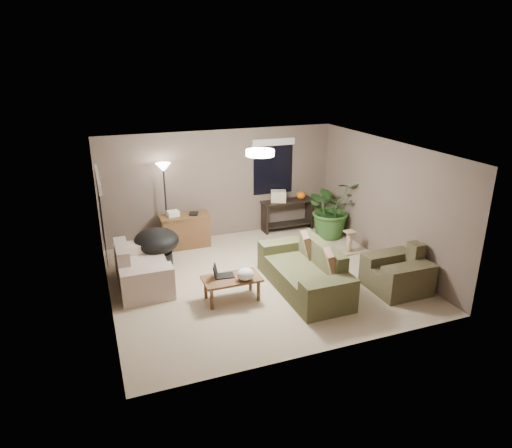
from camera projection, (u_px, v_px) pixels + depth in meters
name	position (u px, v px, depth m)	size (l,w,h in m)	color
room_shell	(260.00, 217.00, 8.35)	(5.50, 5.50, 5.50)	#C6B393
main_sofa	(306.00, 274.00, 8.31)	(0.95, 2.20, 0.85)	#484A2C
throw_pillows	(319.00, 254.00, 8.27)	(0.36, 1.40, 0.47)	#8C7251
loveseat	(141.00, 270.00, 8.43)	(0.90, 1.60, 0.85)	beige
armchair	(397.00, 274.00, 8.29)	(0.95, 1.00, 0.85)	#49432C
coffee_table	(232.00, 281.00, 7.90)	(1.00, 0.55, 0.42)	brown
laptop	(221.00, 274.00, 7.89)	(0.41, 0.26, 0.24)	black
plastic_bag	(245.00, 274.00, 7.78)	(0.30, 0.27, 0.21)	white
desk	(185.00, 231.00, 10.15)	(1.10, 0.50, 0.75)	brown
desk_papers	(177.00, 214.00, 9.95)	(0.71, 0.30, 0.12)	silver
console_table	(287.00, 213.00, 11.15)	(1.30, 0.40, 0.75)	black
pumpkin	(301.00, 195.00, 11.13)	(0.23, 0.23, 0.19)	orange
cardboard_box	(278.00, 196.00, 10.92)	(0.36, 0.27, 0.27)	beige
papasan_chair	(157.00, 245.00, 9.15)	(0.92, 0.92, 0.80)	black
floor_lamp	(164.00, 178.00, 9.72)	(0.32, 0.32, 1.91)	black
ceiling_fixture	(260.00, 153.00, 7.94)	(0.50, 0.50, 0.10)	white
houseplant	(332.00, 214.00, 10.70)	(1.26, 1.40, 1.09)	#2D5923
cat_scratching_post	(349.00, 243.00, 9.88)	(0.32, 0.32, 0.50)	tan
window_left	(100.00, 200.00, 7.53)	(0.05, 1.56, 1.33)	black
window_back	(273.00, 157.00, 10.78)	(1.06, 0.05, 1.33)	black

